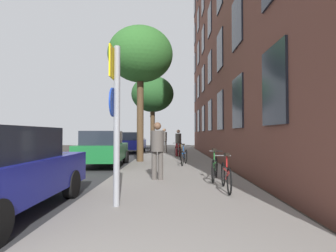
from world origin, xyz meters
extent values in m
plane|color=#332D28|center=(-2.40, 15.00, 0.00)|extent=(41.80, 41.80, 0.00)
cube|color=#2D2D30|center=(-4.50, 15.00, 0.01)|extent=(7.00, 38.00, 0.01)
cube|color=gray|center=(1.10, 15.00, 0.06)|extent=(4.20, 38.00, 0.12)
cube|color=#1E232D|center=(3.42, 5.57, 2.67)|extent=(0.06, 1.50, 1.91)
cube|color=#1E232D|center=(3.42, 9.14, 2.67)|extent=(0.06, 1.50, 1.91)
cube|color=#1E232D|center=(3.42, 12.71, 2.67)|extent=(0.06, 1.50, 1.91)
cube|color=#1E232D|center=(3.42, 16.29, 2.67)|extent=(0.06, 1.50, 1.91)
cube|color=#1E232D|center=(3.42, 19.86, 2.67)|extent=(0.06, 1.50, 1.91)
cube|color=#1E232D|center=(3.42, 23.43, 2.67)|extent=(0.06, 1.50, 1.91)
cube|color=#1E232D|center=(3.42, 27.00, 2.67)|extent=(0.06, 1.50, 1.91)
cube|color=#1E232D|center=(3.42, 9.14, 5.70)|extent=(0.06, 1.50, 1.91)
cube|color=#1E232D|center=(3.42, 12.71, 5.70)|extent=(0.06, 1.50, 1.91)
cube|color=#1E232D|center=(3.42, 16.29, 5.70)|extent=(0.06, 1.50, 1.91)
cube|color=#1E232D|center=(3.42, 19.86, 5.70)|extent=(0.06, 1.50, 1.91)
cube|color=#1E232D|center=(3.42, 23.43, 5.70)|extent=(0.06, 1.50, 1.91)
cube|color=#1E232D|center=(3.42, 27.00, 5.70)|extent=(0.06, 1.50, 1.91)
cube|color=#1E232D|center=(3.42, 16.29, 8.72)|extent=(0.06, 1.50, 1.91)
cube|color=#1E232D|center=(3.42, 19.86, 8.72)|extent=(0.06, 1.50, 1.91)
cube|color=#1E232D|center=(3.42, 23.43, 8.72)|extent=(0.06, 1.50, 1.91)
cube|color=#1E232D|center=(3.42, 27.00, 8.72)|extent=(0.06, 1.50, 1.91)
cube|color=#1E232D|center=(3.42, 19.86, 11.75)|extent=(0.06, 1.50, 1.91)
cube|color=#1E232D|center=(3.42, 23.43, 11.75)|extent=(0.06, 1.50, 1.91)
cube|color=#1E232D|center=(3.42, 27.00, 11.75)|extent=(0.06, 1.50, 1.91)
cube|color=#1E232D|center=(3.42, 27.00, 14.78)|extent=(0.06, 1.50, 1.91)
cylinder|color=gray|center=(-0.09, 4.25, 1.66)|extent=(0.12, 0.12, 3.08)
cube|color=yellow|center=(-0.17, 4.25, 2.86)|extent=(0.03, 0.60, 0.60)
cylinder|color=#14339E|center=(-0.17, 4.25, 2.11)|extent=(0.03, 0.56, 0.56)
cylinder|color=black|center=(-0.49, 22.54, 1.93)|extent=(0.12, 0.12, 3.62)
cube|color=black|center=(-0.67, 22.54, 3.29)|extent=(0.20, 0.24, 0.80)
sphere|color=#4B0707|center=(-0.78, 22.54, 3.55)|extent=(0.16, 0.16, 0.16)
sphere|color=orange|center=(-0.78, 22.54, 3.29)|extent=(0.16, 0.16, 0.16)
sphere|color=#083E11|center=(-0.78, 22.54, 3.03)|extent=(0.16, 0.16, 0.16)
cylinder|color=#4C3823|center=(-0.60, 12.82, 2.33)|extent=(0.34, 0.34, 4.43)
ellipsoid|color=#2D6628|center=(-0.60, 12.82, 5.54)|extent=(3.30, 3.30, 2.80)
cylinder|color=#4C3823|center=(-0.55, 21.36, 1.93)|extent=(0.35, 0.35, 3.62)
ellipsoid|color=#235123|center=(-0.55, 21.36, 4.77)|extent=(3.46, 3.46, 2.94)
torus|color=black|center=(2.33, 6.28, 0.43)|extent=(0.08, 0.63, 0.63)
torus|color=black|center=(2.27, 5.23, 0.43)|extent=(0.08, 0.63, 0.63)
cylinder|color=#B21E1E|center=(2.30, 5.76, 0.60)|extent=(0.10, 0.90, 0.04)
cylinder|color=#B21E1E|center=(2.28, 5.49, 0.53)|extent=(0.08, 0.54, 0.29)
cylinder|color=#B21E1E|center=(2.29, 5.60, 0.85)|extent=(0.04, 0.04, 0.28)
cube|color=black|center=(2.29, 5.60, 1.01)|extent=(0.10, 0.24, 0.06)
cylinder|color=#4C4C4C|center=(2.33, 6.28, 0.93)|extent=(0.42, 0.06, 0.03)
torus|color=black|center=(2.37, 7.67, 0.45)|extent=(0.20, 0.65, 0.66)
torus|color=black|center=(2.13, 6.69, 0.45)|extent=(0.20, 0.65, 0.66)
cylinder|color=#267233|center=(2.25, 7.18, 0.63)|extent=(0.25, 0.84, 0.04)
cylinder|color=#267233|center=(2.19, 6.94, 0.55)|extent=(0.17, 0.51, 0.28)
cylinder|color=#267233|center=(2.21, 7.03, 0.88)|extent=(0.04, 0.04, 0.28)
cube|color=black|center=(2.21, 7.03, 1.04)|extent=(0.10, 0.24, 0.06)
cylinder|color=#4C4C4C|center=(2.37, 7.67, 0.96)|extent=(0.41, 0.13, 0.03)
torus|color=black|center=(1.64, 11.78, 0.45)|extent=(0.18, 0.65, 0.66)
torus|color=black|center=(1.44, 10.85, 0.45)|extent=(0.18, 0.65, 0.66)
cylinder|color=#194C99|center=(1.54, 11.31, 0.63)|extent=(0.21, 0.80, 0.04)
cylinder|color=#194C99|center=(1.49, 11.08, 0.55)|extent=(0.15, 0.49, 0.27)
cylinder|color=#194C99|center=(1.51, 11.17, 0.88)|extent=(0.04, 0.04, 0.28)
cube|color=black|center=(1.51, 11.17, 1.04)|extent=(0.10, 0.24, 0.06)
cylinder|color=#4C4C4C|center=(1.64, 11.78, 0.96)|extent=(0.42, 0.12, 0.03)
torus|color=black|center=(1.53, 14.69, 0.42)|extent=(0.07, 0.60, 0.60)
torus|color=black|center=(1.47, 13.65, 0.42)|extent=(0.07, 0.60, 0.60)
cylinder|color=#C68C19|center=(1.50, 14.17, 0.59)|extent=(0.09, 0.89, 0.04)
cylinder|color=#C68C19|center=(1.49, 13.91, 0.51)|extent=(0.07, 0.54, 0.29)
cylinder|color=#C68C19|center=(1.49, 14.01, 0.82)|extent=(0.04, 0.04, 0.28)
cube|color=black|center=(1.49, 14.01, 0.98)|extent=(0.10, 0.24, 0.06)
cylinder|color=#4C4C4C|center=(1.53, 14.69, 0.90)|extent=(0.42, 0.05, 0.03)
torus|color=black|center=(1.27, 16.06, 0.44)|extent=(0.18, 0.63, 0.64)
torus|color=black|center=(1.49, 15.10, 0.44)|extent=(0.18, 0.63, 0.64)
cylinder|color=black|center=(1.38, 15.58, 0.61)|extent=(0.23, 0.83, 0.04)
cylinder|color=black|center=(1.44, 15.34, 0.53)|extent=(0.16, 0.50, 0.28)
cylinder|color=black|center=(1.42, 15.44, 0.86)|extent=(0.04, 0.04, 0.28)
cube|color=black|center=(1.42, 15.44, 1.02)|extent=(0.10, 0.24, 0.06)
cylinder|color=#4C4C4C|center=(1.27, 16.06, 0.94)|extent=(0.42, 0.12, 0.03)
cylinder|color=#4C4742|center=(0.44, 7.34, 0.54)|extent=(0.16, 0.16, 0.85)
cylinder|color=#4C4742|center=(0.63, 7.34, 0.54)|extent=(0.16, 0.16, 0.85)
cylinder|color=#4C4742|center=(0.54, 7.34, 1.28)|extent=(0.54, 0.54, 0.64)
sphere|color=brown|center=(0.54, 7.34, 1.74)|extent=(0.23, 0.23, 0.23)
cylinder|color=maroon|center=(1.32, 16.01, 0.52)|extent=(0.15, 0.15, 0.80)
cylinder|color=maroon|center=(1.50, 16.01, 0.52)|extent=(0.15, 0.15, 0.80)
cylinder|color=#4C4742|center=(1.41, 16.01, 1.22)|extent=(0.52, 0.52, 0.60)
sphere|color=tan|center=(1.41, 16.01, 1.66)|extent=(0.22, 0.22, 0.22)
cylinder|color=#4C4742|center=(0.37, 18.86, 0.55)|extent=(0.16, 0.16, 0.87)
cylinder|color=#4C4742|center=(0.56, 18.86, 0.55)|extent=(0.16, 0.16, 0.87)
cylinder|color=#4C4742|center=(0.47, 18.86, 1.31)|extent=(0.43, 0.43, 0.65)
sphere|color=#936B4C|center=(0.47, 18.86, 1.78)|extent=(0.24, 0.24, 0.24)
cylinder|color=black|center=(-3.01, 5.40, 0.33)|extent=(0.22, 0.64, 0.64)
cylinder|color=black|center=(-1.37, 5.40, 0.33)|extent=(0.22, 0.64, 0.64)
cube|color=#19662D|center=(-2.18, 11.70, 0.68)|extent=(2.00, 4.20, 0.70)
cube|color=#1E232D|center=(-2.18, 11.50, 1.33)|extent=(1.62, 2.38, 0.60)
cylinder|color=black|center=(-3.01, 13.02, 0.33)|extent=(0.22, 0.64, 0.64)
cylinder|color=black|center=(-1.35, 13.02, 0.33)|extent=(0.22, 0.64, 0.64)
cylinder|color=black|center=(-3.01, 10.38, 0.33)|extent=(0.22, 0.64, 0.64)
cylinder|color=black|center=(-1.35, 10.38, 0.33)|extent=(0.22, 0.64, 0.64)
cube|color=navy|center=(-2.13, 20.85, 0.68)|extent=(1.87, 3.98, 0.70)
cube|color=#2D3847|center=(-2.13, 20.65, 1.33)|extent=(1.53, 2.25, 0.60)
cylinder|color=black|center=(-2.91, 22.11, 0.33)|extent=(0.22, 0.64, 0.64)
cylinder|color=black|center=(-1.35, 22.11, 0.33)|extent=(0.22, 0.64, 0.64)
cylinder|color=black|center=(-2.91, 19.60, 0.33)|extent=(0.22, 0.64, 0.64)
cylinder|color=black|center=(-1.35, 19.60, 0.33)|extent=(0.22, 0.64, 0.64)
cube|color=#B7B7BC|center=(-2.72, 27.49, 0.68)|extent=(1.95, 4.05, 0.70)
cube|color=#1E232D|center=(-2.72, 27.29, 1.33)|extent=(1.60, 2.28, 0.60)
cylinder|color=black|center=(-3.55, 28.77, 0.33)|extent=(0.22, 0.64, 0.64)
cylinder|color=black|center=(-1.90, 28.77, 0.33)|extent=(0.22, 0.64, 0.64)
cylinder|color=black|center=(-3.55, 26.22, 0.33)|extent=(0.22, 0.64, 0.64)
cylinder|color=black|center=(-1.90, 26.22, 0.33)|extent=(0.22, 0.64, 0.64)
camera|label=1|loc=(0.95, -1.00, 1.50)|focal=29.36mm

